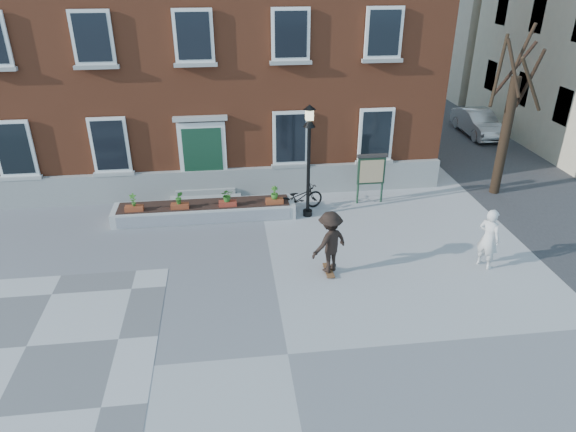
{
  "coord_description": "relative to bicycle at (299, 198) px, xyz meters",
  "views": [
    {
      "loc": [
        -1.11,
        -8.94,
        8.06
      ],
      "look_at": [
        0.5,
        4.0,
        1.5
      ],
      "focal_mm": 32.0,
      "sensor_mm": 36.0,
      "label": 1
    }
  ],
  "objects": [
    {
      "name": "planter_assembly",
      "position": [
        -3.3,
        -0.2,
        -0.18
      ],
      "size": [
        6.2,
        1.12,
        1.15
      ],
      "color": "silver",
      "rests_on": "ground"
    },
    {
      "name": "bicycle",
      "position": [
        0.0,
        0.0,
        0.0
      ],
      "size": [
        1.96,
        1.23,
        0.97
      ],
      "primitive_type": "imported",
      "rotation": [
        0.0,
        0.0,
        1.92
      ],
      "color": "black",
      "rests_on": "ground"
    },
    {
      "name": "lamp_post",
      "position": [
        0.24,
        -0.45,
        2.05
      ],
      "size": [
        0.4,
        0.4,
        3.93
      ],
      "color": "black",
      "rests_on": "ground"
    },
    {
      "name": "checker_patch",
      "position": [
        -7.32,
        -6.38,
        -0.48
      ],
      "size": [
        6.0,
        6.0,
        0.01
      ],
      "primitive_type": "cube",
      "color": "#5D5D60",
      "rests_on": "ground"
    },
    {
      "name": "brick_building",
      "position": [
        -3.32,
        6.6,
        5.82
      ],
      "size": [
        18.4,
        10.85,
        12.6
      ],
      "color": "brown",
      "rests_on": "ground"
    },
    {
      "name": "parked_car",
      "position": [
        10.23,
        7.6,
        0.15
      ],
      "size": [
        1.37,
        3.85,
        1.27
      ],
      "primitive_type": "imported",
      "rotation": [
        0.0,
        0.0,
        -0.01
      ],
      "color": "silver",
      "rests_on": "ground"
    },
    {
      "name": "skateboarder",
      "position": [
        0.27,
        -4.13,
        0.5
      ],
      "size": [
        1.37,
        1.2,
        1.91
      ],
      "color": "brown",
      "rests_on": "ground"
    },
    {
      "name": "ground",
      "position": [
        -1.32,
        -7.38,
        -0.49
      ],
      "size": [
        100.0,
        100.0,
        0.0
      ],
      "primitive_type": "plane",
      "color": "#99999C",
      "rests_on": "ground"
    },
    {
      "name": "bare_tree",
      "position": [
        7.69,
        0.63,
        2.31
      ],
      "size": [
        1.83,
        1.83,
        6.16
      ],
      "color": "black",
      "rests_on": "ground"
    },
    {
      "name": "notice_board",
      "position": [
        2.66,
        0.32,
        0.78
      ],
      "size": [
        1.1,
        0.16,
        1.87
      ],
      "color": "#1B3723",
      "rests_on": "ground"
    },
    {
      "name": "bystander",
      "position": [
        4.83,
        -4.35,
        0.43
      ],
      "size": [
        0.72,
        0.8,
        1.83
      ],
      "primitive_type": "imported",
      "rotation": [
        0.0,
        0.0,
        2.11
      ],
      "color": "silver",
      "rests_on": "ground"
    }
  ]
}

